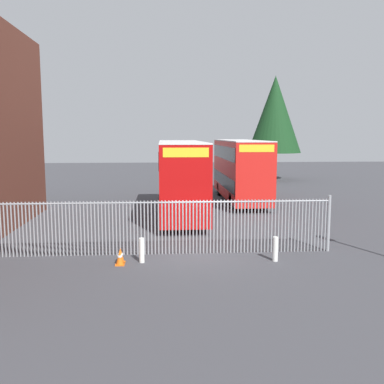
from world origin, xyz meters
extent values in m
plane|color=#3D3D42|center=(0.00, 8.00, 0.00)|extent=(100.00, 100.00, 0.00)
cylinder|color=gray|center=(-7.81, 0.00, 1.10)|extent=(0.06, 0.06, 2.20)
cylinder|color=gray|center=(-7.67, 0.00, 1.10)|extent=(0.06, 0.06, 2.20)
cylinder|color=gray|center=(-7.53, 0.00, 1.10)|extent=(0.06, 0.06, 2.20)
cylinder|color=gray|center=(-7.39, 0.00, 1.10)|extent=(0.06, 0.06, 2.20)
cylinder|color=gray|center=(-7.25, 0.00, 1.10)|extent=(0.06, 0.06, 2.20)
cylinder|color=gray|center=(-7.11, 0.00, 1.10)|extent=(0.06, 0.06, 2.20)
cylinder|color=gray|center=(-6.97, 0.00, 1.10)|extent=(0.06, 0.06, 2.20)
cylinder|color=gray|center=(-6.83, 0.00, 1.10)|extent=(0.06, 0.06, 2.20)
cylinder|color=gray|center=(-6.69, 0.00, 1.10)|extent=(0.06, 0.06, 2.20)
cylinder|color=gray|center=(-6.55, 0.00, 1.10)|extent=(0.06, 0.06, 2.20)
cylinder|color=gray|center=(-6.41, 0.00, 1.10)|extent=(0.06, 0.06, 2.20)
cylinder|color=gray|center=(-6.27, 0.00, 1.10)|extent=(0.06, 0.06, 2.20)
cylinder|color=gray|center=(-6.13, 0.00, 1.10)|extent=(0.06, 0.06, 2.20)
cylinder|color=gray|center=(-5.99, 0.00, 1.10)|extent=(0.06, 0.06, 2.20)
cylinder|color=gray|center=(-5.85, 0.00, 1.10)|extent=(0.06, 0.06, 2.20)
cylinder|color=gray|center=(-5.71, 0.00, 1.10)|extent=(0.06, 0.06, 2.20)
cylinder|color=gray|center=(-5.57, 0.00, 1.10)|extent=(0.06, 0.06, 2.20)
cylinder|color=gray|center=(-5.43, 0.00, 1.10)|extent=(0.06, 0.06, 2.20)
cylinder|color=gray|center=(-5.28, 0.00, 1.10)|extent=(0.06, 0.06, 2.20)
cylinder|color=gray|center=(-5.14, 0.00, 1.10)|extent=(0.06, 0.06, 2.20)
cylinder|color=gray|center=(-5.00, 0.00, 1.10)|extent=(0.06, 0.06, 2.20)
cylinder|color=gray|center=(-4.86, 0.00, 1.10)|extent=(0.06, 0.06, 2.20)
cylinder|color=gray|center=(-4.72, 0.00, 1.10)|extent=(0.06, 0.06, 2.20)
cylinder|color=gray|center=(-4.58, 0.00, 1.10)|extent=(0.06, 0.06, 2.20)
cylinder|color=gray|center=(-4.44, 0.00, 1.10)|extent=(0.06, 0.06, 2.20)
cylinder|color=gray|center=(-4.30, 0.00, 1.10)|extent=(0.06, 0.06, 2.20)
cylinder|color=gray|center=(-4.16, 0.00, 1.10)|extent=(0.06, 0.06, 2.20)
cylinder|color=gray|center=(-4.02, 0.00, 1.10)|extent=(0.06, 0.06, 2.20)
cylinder|color=gray|center=(-3.88, 0.00, 1.10)|extent=(0.06, 0.06, 2.20)
cylinder|color=gray|center=(-3.74, 0.00, 1.10)|extent=(0.06, 0.06, 2.20)
cylinder|color=gray|center=(-3.60, 0.00, 1.10)|extent=(0.06, 0.06, 2.20)
cylinder|color=gray|center=(-3.46, 0.00, 1.10)|extent=(0.06, 0.06, 2.20)
cylinder|color=gray|center=(-3.32, 0.00, 1.10)|extent=(0.06, 0.06, 2.20)
cylinder|color=gray|center=(-3.18, 0.00, 1.10)|extent=(0.06, 0.06, 2.20)
cylinder|color=gray|center=(-3.04, 0.00, 1.10)|extent=(0.06, 0.06, 2.20)
cylinder|color=gray|center=(-2.90, 0.00, 1.10)|extent=(0.06, 0.06, 2.20)
cylinder|color=gray|center=(-2.76, 0.00, 1.10)|extent=(0.06, 0.06, 2.20)
cylinder|color=gray|center=(-2.62, 0.00, 1.10)|extent=(0.06, 0.06, 2.20)
cylinder|color=gray|center=(-2.47, 0.00, 1.10)|extent=(0.06, 0.06, 2.20)
cylinder|color=gray|center=(-2.33, 0.00, 1.10)|extent=(0.06, 0.06, 2.20)
cylinder|color=gray|center=(-2.19, 0.00, 1.10)|extent=(0.06, 0.06, 2.20)
cylinder|color=gray|center=(-2.05, 0.00, 1.10)|extent=(0.06, 0.06, 2.20)
cylinder|color=gray|center=(-1.91, 0.00, 1.10)|extent=(0.06, 0.06, 2.20)
cylinder|color=gray|center=(-1.77, 0.00, 1.10)|extent=(0.06, 0.06, 2.20)
cylinder|color=gray|center=(-1.63, 0.00, 1.10)|extent=(0.06, 0.06, 2.20)
cylinder|color=gray|center=(-1.49, 0.00, 1.10)|extent=(0.06, 0.06, 2.20)
cylinder|color=gray|center=(-1.35, 0.00, 1.10)|extent=(0.06, 0.06, 2.20)
cylinder|color=gray|center=(-1.21, 0.00, 1.10)|extent=(0.06, 0.06, 2.20)
cylinder|color=gray|center=(-1.07, 0.00, 1.10)|extent=(0.06, 0.06, 2.20)
cylinder|color=gray|center=(-0.93, 0.00, 1.10)|extent=(0.06, 0.06, 2.20)
cylinder|color=gray|center=(-0.79, 0.00, 1.10)|extent=(0.06, 0.06, 2.20)
cylinder|color=gray|center=(-0.65, 0.00, 1.10)|extent=(0.06, 0.06, 2.20)
cylinder|color=gray|center=(-0.51, 0.00, 1.10)|extent=(0.06, 0.06, 2.20)
cylinder|color=gray|center=(-0.37, 0.00, 1.10)|extent=(0.06, 0.06, 2.20)
cylinder|color=gray|center=(-0.23, 0.00, 1.10)|extent=(0.06, 0.06, 2.20)
cylinder|color=gray|center=(-0.09, 0.00, 1.10)|extent=(0.06, 0.06, 2.20)
cylinder|color=gray|center=(0.05, 0.00, 1.10)|extent=(0.06, 0.06, 2.20)
cylinder|color=gray|center=(0.19, 0.00, 1.10)|extent=(0.06, 0.06, 2.20)
cylinder|color=gray|center=(0.34, 0.00, 1.10)|extent=(0.06, 0.06, 2.20)
cylinder|color=gray|center=(0.48, 0.00, 1.10)|extent=(0.06, 0.06, 2.20)
cylinder|color=gray|center=(0.62, 0.00, 1.10)|extent=(0.06, 0.06, 2.20)
cylinder|color=gray|center=(0.76, 0.00, 1.10)|extent=(0.06, 0.06, 2.20)
cylinder|color=gray|center=(0.90, 0.00, 1.10)|extent=(0.06, 0.06, 2.20)
cylinder|color=gray|center=(1.04, 0.00, 1.10)|extent=(0.06, 0.06, 2.20)
cylinder|color=gray|center=(1.18, 0.00, 1.10)|extent=(0.06, 0.06, 2.20)
cylinder|color=gray|center=(1.32, 0.00, 1.10)|extent=(0.06, 0.06, 2.20)
cylinder|color=gray|center=(1.46, 0.00, 1.10)|extent=(0.06, 0.06, 2.20)
cylinder|color=gray|center=(1.60, 0.00, 1.10)|extent=(0.06, 0.06, 2.20)
cylinder|color=gray|center=(1.74, 0.00, 1.10)|extent=(0.06, 0.06, 2.20)
cylinder|color=gray|center=(1.88, 0.00, 1.10)|extent=(0.06, 0.06, 2.20)
cylinder|color=gray|center=(2.02, 0.00, 1.10)|extent=(0.06, 0.06, 2.20)
cylinder|color=gray|center=(2.16, 0.00, 1.10)|extent=(0.06, 0.06, 2.20)
cylinder|color=gray|center=(2.30, 0.00, 1.10)|extent=(0.06, 0.06, 2.20)
cylinder|color=gray|center=(2.44, 0.00, 1.10)|extent=(0.06, 0.06, 2.20)
cylinder|color=gray|center=(2.58, 0.00, 1.10)|extent=(0.06, 0.06, 2.20)
cylinder|color=gray|center=(2.72, 0.00, 1.10)|extent=(0.06, 0.06, 2.20)
cylinder|color=gray|center=(2.86, 0.00, 1.10)|extent=(0.06, 0.06, 2.20)
cylinder|color=gray|center=(3.00, 0.00, 1.10)|extent=(0.06, 0.06, 2.20)
cylinder|color=gray|center=(3.15, 0.00, 1.10)|extent=(0.06, 0.06, 2.20)
cylinder|color=gray|center=(3.29, 0.00, 1.10)|extent=(0.06, 0.06, 2.20)
cylinder|color=gray|center=(3.43, 0.00, 1.10)|extent=(0.06, 0.06, 2.20)
cylinder|color=gray|center=(3.57, 0.00, 1.10)|extent=(0.06, 0.06, 2.20)
cylinder|color=gray|center=(3.71, 0.00, 1.10)|extent=(0.06, 0.06, 2.20)
cylinder|color=gray|center=(3.85, 0.00, 1.10)|extent=(0.06, 0.06, 2.20)
cylinder|color=gray|center=(3.99, 0.00, 1.10)|extent=(0.06, 0.06, 2.20)
cylinder|color=gray|center=(4.13, 0.00, 1.10)|extent=(0.06, 0.06, 2.20)
cylinder|color=gray|center=(4.27, 0.00, 1.10)|extent=(0.06, 0.06, 2.20)
cylinder|color=gray|center=(4.41, 0.00, 1.10)|extent=(0.06, 0.06, 2.20)
cylinder|color=gray|center=(4.55, 0.00, 1.10)|extent=(0.06, 0.06, 2.20)
cylinder|color=gray|center=(4.69, 0.00, 1.10)|extent=(0.06, 0.06, 2.20)
cylinder|color=gray|center=(4.83, 0.00, 1.10)|extent=(0.06, 0.06, 2.20)
cylinder|color=gray|center=(4.97, 0.00, 1.10)|extent=(0.06, 0.06, 2.20)
cylinder|color=gray|center=(5.11, 0.00, 1.10)|extent=(0.06, 0.06, 2.20)
cylinder|color=gray|center=(5.25, 0.00, 1.10)|extent=(0.06, 0.06, 2.20)
cylinder|color=gray|center=(5.39, 0.00, 1.10)|extent=(0.06, 0.06, 2.20)
cylinder|color=gray|center=(-1.42, 0.00, 2.12)|extent=(13.63, 0.07, 0.07)
cylinder|color=gray|center=(5.39, 0.00, 1.18)|extent=(0.14, 0.14, 2.35)
cube|color=#B70C0C|center=(-0.36, 8.23, 2.35)|extent=(2.50, 10.80, 4.00)
cube|color=black|center=(-0.36, 8.23, 1.55)|extent=(2.54, 10.37, 0.90)
cube|color=black|center=(-0.36, 8.23, 3.55)|extent=(2.54, 10.37, 0.90)
cube|color=yellow|center=(-0.36, 2.88, 4.00)|extent=(2.12, 0.12, 0.44)
cube|color=silver|center=(-0.36, 8.23, 4.38)|extent=(2.50, 10.80, 0.08)
cylinder|color=black|center=(-1.46, 4.88, 0.52)|extent=(0.30, 1.04, 1.04)
cylinder|color=black|center=(0.74, 4.88, 0.52)|extent=(0.30, 1.04, 1.04)
cylinder|color=black|center=(-1.46, 11.20, 0.52)|extent=(0.30, 1.04, 1.04)
cylinder|color=black|center=(0.74, 11.20, 0.52)|extent=(0.30, 1.04, 1.04)
cube|color=red|center=(4.19, 13.85, 2.35)|extent=(2.50, 10.80, 4.00)
cube|color=black|center=(4.19, 13.85, 1.55)|extent=(2.54, 10.37, 0.90)
cube|color=black|center=(4.19, 13.85, 3.55)|extent=(2.54, 10.37, 0.90)
cube|color=yellow|center=(4.19, 8.50, 4.00)|extent=(2.12, 0.12, 0.44)
cube|color=silver|center=(4.19, 13.85, 4.38)|extent=(2.50, 10.80, 0.08)
cylinder|color=black|center=(3.09, 10.51, 0.52)|extent=(0.30, 1.04, 1.04)
cylinder|color=black|center=(5.29, 10.51, 0.52)|extent=(0.30, 1.04, 1.04)
cylinder|color=black|center=(3.09, 16.82, 0.52)|extent=(0.30, 1.04, 1.04)
cylinder|color=black|center=(5.29, 16.82, 0.52)|extent=(0.30, 1.04, 1.04)
cylinder|color=silver|center=(-2.26, -1.12, 0.47)|extent=(0.20, 0.20, 0.95)
cylinder|color=silver|center=(2.84, -1.28, 0.47)|extent=(0.20, 0.20, 0.95)
cube|color=orange|center=(-3.06, -1.38, 0.02)|extent=(0.34, 0.34, 0.04)
cone|color=orange|center=(-3.06, -1.38, 0.32)|extent=(0.28, 0.28, 0.55)
cylinder|color=white|center=(-3.06, -1.38, 0.34)|extent=(0.19, 0.19, 0.07)
cube|color=orange|center=(-3.06, -1.14, 0.02)|extent=(0.34, 0.34, 0.04)
cone|color=orange|center=(-3.06, -1.14, 0.32)|extent=(0.28, 0.28, 0.55)
cylinder|color=white|center=(-3.06, -1.14, 0.34)|extent=(0.19, 0.19, 0.07)
cylinder|color=#4C3823|center=(10.43, 28.30, 1.46)|extent=(0.36, 0.36, 2.92)
cone|color=#143819|center=(10.43, 28.30, 6.92)|extent=(5.60, 5.60, 8.00)
camera|label=1|loc=(-1.46, -17.11, 4.82)|focal=40.44mm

